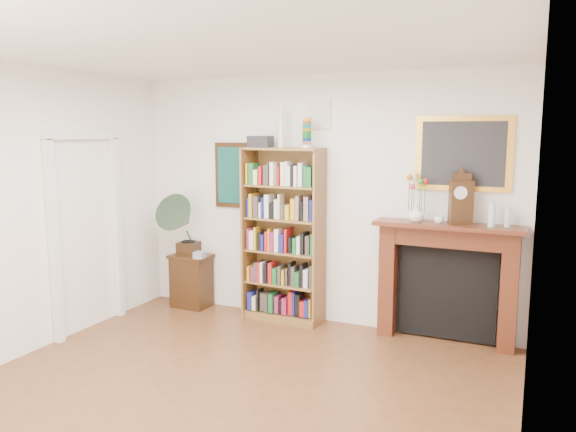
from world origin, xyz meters
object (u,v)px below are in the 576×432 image
Objects in this scene: teacup at (439,220)px; bottle_right at (507,217)px; flower_vase at (416,213)px; side_cabinet at (192,281)px; fireplace at (447,272)px; cd_stack at (199,255)px; mantel_clock at (461,200)px; bottle_left at (492,214)px; bookshelf at (283,225)px; gramophone at (182,220)px.

bottle_right reaches higher than teacup.
flower_vase is at bearing -176.64° from bottle_right.
side_cabinet is 7.03× the size of teacup.
cd_stack is (-2.87, -0.21, -0.04)m from fireplace.
side_cabinet is at bearing -177.41° from fireplace.
teacup reaches higher than fireplace.
mantel_clock is at bearing 2.63° from side_cabinet.
side_cabinet is 0.44m from cd_stack.
bottle_left is at bearing 2.23° from cd_stack.
bookshelf reaches higher than bottle_left.
mantel_clock is 0.29m from teacup.
bottle_right is at bearing 5.74° from teacup.
gramophone reaches higher than flower_vase.
bookshelf reaches higher than gramophone.
fireplace is at bearing 4.13° from cd_stack.
fireplace is (3.07, 0.09, 0.41)m from side_cabinet.
bottle_left reaches higher than fireplace.
side_cabinet is at bearing -179.86° from bottle_left.
mantel_clock is at bearing 15.17° from teacup.
cd_stack is at bearing -28.63° from side_cabinet.
fireplace is at bearing 14.19° from flower_vase.
fireplace is 0.68m from flower_vase.
gramophone is at bearing 168.95° from cd_stack.
bottle_left reaches higher than cd_stack.
bookshelf is 24.40× the size of teacup.
cd_stack is 0.69× the size of flower_vase.
bottle_right is at bearing -22.40° from mantel_clock.
side_cabinet is (-1.25, -0.01, -0.78)m from bookshelf.
flower_vase is at bearing -164.86° from fireplace.
fireplace is 7.46× the size of bottle_right.
gramophone is at bearing -178.55° from flower_vase.
mantel_clock is 2.13× the size of bottle_left.
flower_vase is at bearing 2.83° from cd_stack.
teacup is 0.50m from bottle_left.
bottle_left is at bearing 0.14° from flower_vase.
flower_vase is (2.83, 0.07, 0.25)m from gramophone.
side_cabinet is at bearing -179.86° from flower_vase.
cd_stack is 3.09m from mantel_clock.
bottle_right is at bearing -2.55° from gramophone.
gramophone reaches higher than side_cabinet.
cd_stack is 3.48m from bottle_right.
side_cabinet is 5.51× the size of cd_stack.
flower_vase is (2.75, 0.01, 1.01)m from side_cabinet.
bottle_left is 0.15m from bottle_right.
bottle_left is at bearing -31.19° from mantel_clock.
bookshelf reaches higher than fireplace.
flower_vase is at bearing 1.91° from side_cabinet.
teacup is at bearing -3.35° from gramophone.
bookshelf reaches higher than teacup.
gramophone is at bearing 158.26° from mantel_clock.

